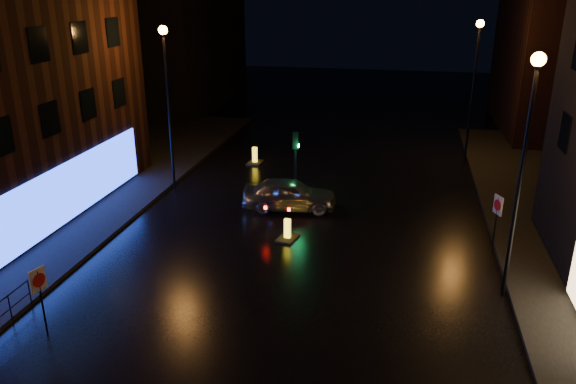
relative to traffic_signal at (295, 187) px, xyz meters
The scene contains 12 objects.
ground 14.06m from the traffic_signal, 85.10° to the right, with size 120.00×120.00×0.00m, color black.
building_far_left 26.50m from the traffic_signal, 125.18° to the left, with size 8.00×16.00×14.00m, color black.
building_far_right 24.83m from the traffic_signal, 48.01° to the left, with size 8.00×14.00×12.00m, color black.
street_lamp_lfar 8.32m from the traffic_signal, behind, with size 0.44×0.44×8.37m.
street_lamp_rnear 13.06m from the traffic_signal, 41.63° to the right, with size 0.44×0.44×8.37m.
street_lamp_rfar 13.06m from the traffic_signal, 41.63° to the left, with size 0.44×0.44×8.37m.
traffic_signal is the anchor object (origin of this frame).
silver_hatchback 1.70m from the traffic_signal, 88.87° to the right, with size 1.80×4.48×1.53m, color #ACAFB4.
bollard_near 5.12m from the traffic_signal, 82.76° to the right, with size 0.92×1.20×0.94m.
bollard_far 6.13m from the traffic_signal, 124.78° to the left, with size 0.87×1.23×1.02m.
road_sign_left 14.42m from the traffic_signal, 111.63° to the right, with size 0.20×0.55×2.29m.
road_sign_right 10.15m from the traffic_signal, 25.37° to the right, with size 0.28×0.54×2.37m.
Camera 1 is at (3.93, -12.39, 10.32)m, focal length 35.00 mm.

